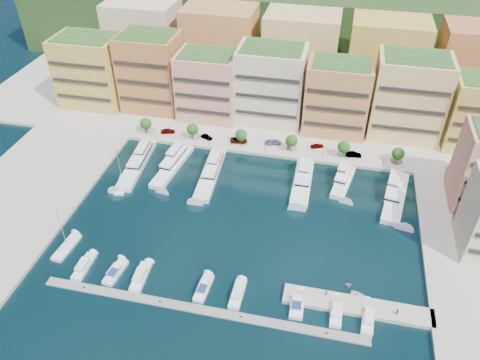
{
  "coord_description": "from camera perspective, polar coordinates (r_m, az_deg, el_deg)",
  "views": [
    {
      "loc": [
        19.12,
        -89.11,
        83.4
      ],
      "look_at": [
        -2.86,
        9.01,
        6.0
      ],
      "focal_mm": 35.0,
      "sensor_mm": 36.0,
      "label": 1
    }
  ],
  "objects": [
    {
      "name": "lamppost_3",
      "position": [
        144.25,
        10.08,
        3.46
      ],
      "size": [
        0.3,
        0.3,
        4.2
      ],
      "color": "black",
      "rests_on": "north_quay"
    },
    {
      "name": "tree_1",
      "position": [
        151.92,
        -5.81,
        6.2
      ],
      "size": [
        3.8,
        3.8,
        5.65
      ],
      "color": "#473323",
      "rests_on": "north_quay"
    },
    {
      "name": "tree_3",
      "position": [
        146.09,
        6.29,
        4.76
      ],
      "size": [
        3.8,
        3.8,
        5.65
      ],
      "color": "#473323",
      "rests_on": "north_quay"
    },
    {
      "name": "car_2",
      "position": [
        151.15,
        -0.15,
        4.89
      ],
      "size": [
        5.72,
        3.11,
        1.52
      ],
      "primitive_type": "imported",
      "rotation": [
        0.0,
        0.0,
        1.68
      ],
      "color": "gray",
      "rests_on": "north_quay"
    },
    {
      "name": "cruiser_9",
      "position": [
        105.83,
        15.34,
        -15.91
      ],
      "size": [
        2.92,
        8.58,
        2.55
      ],
      "color": "white",
      "rests_on": "ground"
    },
    {
      "name": "car_5",
      "position": [
        148.48,
        13.69,
        3.04
      ],
      "size": [
        4.85,
        2.18,
        1.55
      ],
      "primitive_type": "imported",
      "rotation": [
        0.0,
        0.0,
        1.69
      ],
      "color": "gray",
      "rests_on": "north_quay"
    },
    {
      "name": "car_3",
      "position": [
        150.57,
        4.08,
        4.64
      ],
      "size": [
        5.56,
        3.61,
        1.5
      ],
      "primitive_type": "imported",
      "rotation": [
        0.0,
        0.0,
        1.89
      ],
      "color": "gray",
      "rests_on": "north_quay"
    },
    {
      "name": "backblock_2",
      "position": [
        177.05,
        7.35,
        14.91
      ],
      "size": [
        26.0,
        18.0,
        30.0
      ],
      "primitive_type": "cube",
      "color": "#F0D27F",
      "rests_on": "north_quay"
    },
    {
      "name": "lamppost_2",
      "position": [
        145.51,
        3.02,
        4.38
      ],
      "size": [
        0.3,
        0.3,
        4.2
      ],
      "color": "black",
      "rests_on": "north_quay"
    },
    {
      "name": "yacht_1",
      "position": [
        142.82,
        -8.14,
        1.97
      ],
      "size": [
        6.92,
        22.81,
        7.3
      ],
      "color": "white",
      "rests_on": "ground"
    },
    {
      "name": "yacht_2",
      "position": [
        138.56,
        -3.53,
        1.12
      ],
      "size": [
        5.94,
        25.18,
        7.3
      ],
      "color": "white",
      "rests_on": "ground"
    },
    {
      "name": "tree_0",
      "position": [
        157.21,
        -11.41,
        6.77
      ],
      "size": [
        3.8,
        3.8,
        5.65
      ],
      "color": "#473323",
      "rests_on": "north_quay"
    },
    {
      "name": "backblock_4",
      "position": [
        182.35,
        26.79,
        11.89
      ],
      "size": [
        26.0,
        18.0,
        30.0
      ],
      "primitive_type": "cube",
      "color": "#B4713C",
      "rests_on": "north_quay"
    },
    {
      "name": "car_0",
      "position": [
        157.65,
        -8.78,
        5.93
      ],
      "size": [
        4.99,
        3.13,
        1.58
      ],
      "primitive_type": "imported",
      "rotation": [
        0.0,
        0.0,
        1.86
      ],
      "color": "gray",
      "rests_on": "north_quay"
    },
    {
      "name": "tree_4",
      "position": [
        145.75,
        12.54,
        3.93
      ],
      "size": [
        3.8,
        3.8,
        5.65
      ],
      "color": "#473323",
      "rests_on": "north_quay"
    },
    {
      "name": "sailboat_0",
      "position": [
        123.38,
        -20.39,
        -7.75
      ],
      "size": [
        3.52,
        9.39,
        13.2
      ],
      "color": "white",
      "rests_on": "ground"
    },
    {
      "name": "south_pontoon",
      "position": [
        104.59,
        -4.93,
        -15.5
      ],
      "size": [
        72.0,
        2.2,
        0.35
      ],
      "primitive_type": "cube",
      "color": "gray",
      "rests_on": "ground"
    },
    {
      "name": "tree_2",
      "position": [
        148.17,
        0.13,
        5.52
      ],
      "size": [
        3.8,
        3.8,
        5.65
      ],
      "color": "#473323",
      "rests_on": "north_quay"
    },
    {
      "name": "cruiser_1",
      "position": [
        113.85,
        -14.96,
        -10.82
      ],
      "size": [
        3.48,
        7.96,
        2.66
      ],
      "color": "white",
      "rests_on": "ground"
    },
    {
      "name": "lamppost_4",
      "position": [
        145.23,
        17.14,
        2.49
      ],
      "size": [
        0.3,
        0.3,
        4.2
      ],
      "color": "black",
      "rests_on": "north_quay"
    },
    {
      "name": "yacht_0",
      "position": [
        145.64,
        -12.31,
        2.25
      ],
      "size": [
        6.38,
        25.46,
        7.3
      ],
      "color": "white",
      "rests_on": "ground"
    },
    {
      "name": "apartment_5",
      "position": [
        158.76,
        19.85,
        9.49
      ],
      "size": [
        22.0,
        16.5,
        26.8
      ],
      "color": "#F0D27F",
      "rests_on": "north_quay"
    },
    {
      "name": "cruiser_0",
      "position": [
        117.18,
        -18.51,
        -9.99
      ],
      "size": [
        2.5,
        8.37,
        2.55
      ],
      "color": "white",
      "rests_on": "ground"
    },
    {
      "name": "backblock_3",
      "position": [
        177.2,
        17.27,
        13.56
      ],
      "size": [
        26.0,
        18.0,
        30.0
      ],
      "primitive_type": "cube",
      "color": "gold",
      "rests_on": "north_quay"
    },
    {
      "name": "yacht_4",
      "position": [
        136.17,
        7.65,
        0.01
      ],
      "size": [
        5.3,
        21.29,
        7.3
      ],
      "color": "white",
      "rests_on": "ground"
    },
    {
      "name": "backblock_0",
      "position": [
        191.42,
        -11.51,
        16.25
      ],
      "size": [
        26.0,
        18.0,
        30.0
      ],
      "primitive_type": "cube",
      "color": "beige",
      "rests_on": "north_quay"
    },
    {
      "name": "yacht_6",
      "position": [
        136.86,
        18.44,
        -1.6
      ],
      "size": [
        8.64,
        23.56,
        7.3
      ],
      "color": "white",
      "rests_on": "ground"
    },
    {
      "name": "cruiser_5",
      "position": [
        106.08,
        -0.31,
        -13.77
      ],
      "size": [
        2.6,
        8.01,
        2.55
      ],
      "color": "white",
      "rests_on": "ground"
    },
    {
      "name": "apartment_0",
      "position": [
        177.5,
        -17.69,
        12.56
      ],
      "size": [
        22.0,
        16.5,
        24.8
      ],
      "color": "gold",
      "rests_on": "north_quay"
    },
    {
      "name": "apartment_4",
      "position": [
        155.99,
        11.74,
        9.87
      ],
      "size": [
        20.0,
        15.5,
        23.8
      ],
      "color": "#C17448",
      "rests_on": "north_quay"
    },
    {
      "name": "cruiser_7",
      "position": [
        105.01,
        6.96,
        -14.89
      ],
      "size": [
        3.12,
        7.26,
        2.66
      ],
      "color": "white",
      "rests_on": "ground"
    },
    {
      "name": "car_4",
      "position": [
        150.46,
        9.39,
        4.14
      ],
      "size": [
        4.46,
        3.23,
        1.41
      ],
      "primitive_type": "imported",
      "rotation": [
        0.0,
        0.0,
        2.0
      ],
      "color": "gray",
      "rests_on": "north_quay"
    },
    {
      "name": "yacht_5",
      "position": [
        138.2,
        12.49,
        0.06
      ],
      "size": [
        6.79,
        16.08,
        7.3
      ],
      "color": "white",
      "rests_on": "ground"
    },
    {
      "name": "cruiser_2",
      "position": [
        111.61,
        -12.03,
        -11.48
      ],
      "size": [
        3.11,
        8.78,
        2.55
      ],
      "color": "white",
      "rests_on": "ground"
    },
    {
      "name": "apartment_1",
      "position": [
        169.31,
        -10.74,
        12.85
      ],
      "size": [
        20.0,
        16.5,
        26.8
      ],
      "color": "#B4713C",
      "rests_on": "north_quay"
    },
    {
      "name": "west_quay",
      "position": [
        141.83,
        -25.7,
        -2.83
      ],
      "size": [
        34.0,
        76.0,
        2.0
      ],
      "primitive_type": "cube",
      "color": "#9E998E",
      "rests_on": "ground"
    },
    {
      "name": "lamppost_0",
      "position": [
        154.42,
        -10.31,
        5.91
      ],
      "size": [
        0.3,
        0.3,
        4.2
      ],
      "color": "black",
      "rests_on": "north_quay"
    },
    {
      "name": "backblock_1",
      "position": [
        181.92,
        -2.42,
        15.81
      ],
      "size": [
        26.0,
        18.0,
        30.0
      ],
      "primitive_type": "cube",
      "color": "#C17448",
      "rests_on": "north_quay"
    },
    {
      "name": "ground",
      "position": [
        123.54,
        0.38,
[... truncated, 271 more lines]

